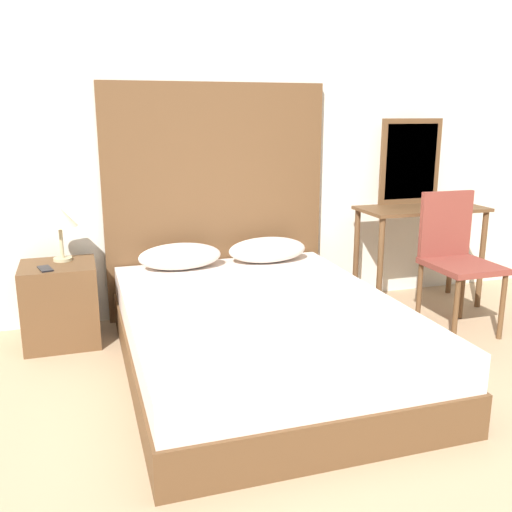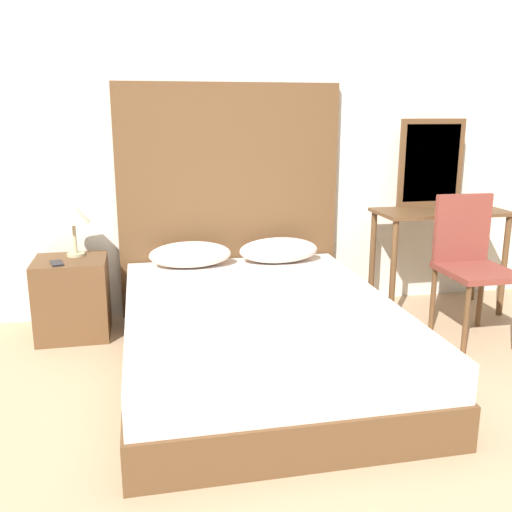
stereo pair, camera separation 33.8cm
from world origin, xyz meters
name	(u,v)px [view 2 (the right image)]	position (x,y,z in m)	size (l,w,h in m)	color
ground_plane	(336,484)	(0.00, 0.00, 0.00)	(16.00, 16.00, 0.00)	tan
wall_back	(239,134)	(0.00, 2.30, 1.35)	(10.00, 0.06, 2.70)	silver
bed	(260,336)	(-0.08, 1.14, 0.21)	(1.57, 2.12, 0.43)	brown
headboard	(230,201)	(-0.08, 2.22, 0.86)	(1.65, 0.05, 1.71)	brown
pillow_left	(190,255)	(-0.41, 2.00, 0.52)	(0.59, 0.31, 0.18)	silver
pillow_right	(279,250)	(0.24, 2.00, 0.52)	(0.59, 0.31, 0.18)	silver
phone_on_bed	(308,292)	(0.24, 1.24, 0.43)	(0.08, 0.16, 0.01)	#B7B7BC
nightstand	(73,298)	(-1.23, 1.93, 0.27)	(0.48, 0.44, 0.54)	brown
table_lamp	(73,215)	(-1.19, 2.02, 0.83)	(0.23, 0.23, 0.37)	tan
phone_on_nightstand	(57,263)	(-1.30, 1.82, 0.55)	(0.11, 0.16, 0.01)	black
vanity_desk	(439,230)	(1.46, 1.89, 0.64)	(0.97, 0.46, 0.79)	brown
vanity_mirror	(431,163)	(1.46, 2.09, 1.13)	(0.52, 0.03, 0.67)	brown
chair	(470,258)	(1.43, 1.40, 0.55)	(0.43, 0.48, 0.96)	brown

